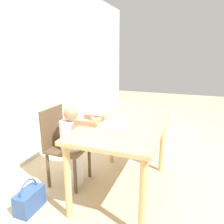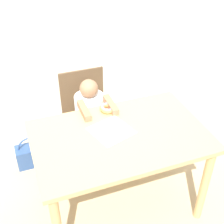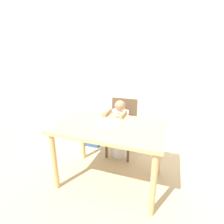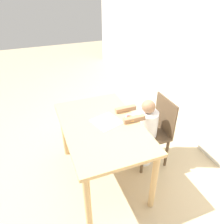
% 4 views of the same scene
% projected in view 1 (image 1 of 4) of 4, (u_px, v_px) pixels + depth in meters
% --- Properties ---
extents(ground_plane, '(12.00, 12.00, 0.00)m').
position_uv_depth(ground_plane, '(123.00, 190.00, 2.33)').
color(ground_plane, tan).
extents(wall_back, '(8.00, 0.05, 2.50)m').
position_uv_depth(wall_back, '(6.00, 68.00, 2.47)').
color(wall_back, silver).
rests_on(wall_back, ground_plane).
extents(dining_table, '(1.20, 0.77, 0.74)m').
position_uv_depth(dining_table, '(123.00, 134.00, 2.17)').
color(dining_table, tan).
rests_on(dining_table, ground_plane).
extents(chair, '(0.40, 0.39, 0.85)m').
position_uv_depth(chair, '(63.00, 145.00, 2.39)').
color(chair, brown).
rests_on(chair, ground_plane).
extents(child_figure, '(0.26, 0.47, 0.88)m').
position_uv_depth(child_figure, '(73.00, 147.00, 2.35)').
color(child_figure, white).
rests_on(child_figure, ground_plane).
extents(donut, '(0.12, 0.12, 0.04)m').
position_uv_depth(donut, '(96.00, 119.00, 2.25)').
color(donut, tan).
rests_on(donut, dining_table).
extents(napkin, '(0.32, 0.32, 0.00)m').
position_uv_depth(napkin, '(116.00, 125.00, 2.12)').
color(napkin, white).
rests_on(napkin, dining_table).
extents(handbag, '(0.28, 0.15, 0.31)m').
position_uv_depth(handbag, '(30.00, 199.00, 2.01)').
color(handbag, '#2D4C84').
rests_on(handbag, ground_plane).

